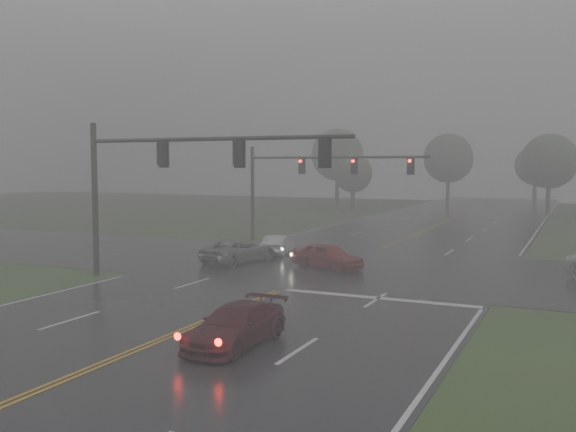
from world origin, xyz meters
The scene contains 15 objects.
ground centered at (0.00, 0.00, 0.00)m, with size 180.00×180.00×0.00m, color #29421C.
main_road centered at (0.00, 20.00, 0.00)m, with size 18.00×160.00×0.02m, color black.
cross_street centered at (0.00, 22.00, 0.00)m, with size 120.00×14.00×0.02m, color black.
stop_bar centered at (4.50, 14.40, 0.00)m, with size 8.50×0.50×0.01m, color silver.
sedan_maroon centered at (2.53, 5.69, 0.00)m, with size 1.78×4.38×1.27m, color #3C0A12.
sedan_red centered at (-0.18, 20.52, 0.00)m, with size 1.67×4.15×1.41m, color maroon.
sedan_silver centered at (-5.04, 24.49, 0.00)m, with size 1.31×3.76×1.24m, color silver.
car_grey centered at (-5.69, 20.63, 0.00)m, with size 2.24×4.87×1.35m, color #5A5D62.
signal_gantry_near centered at (-5.92, 13.87, 5.42)m, with size 13.92×0.34×7.72m.
signal_gantry_far centered at (-6.03, 30.83, 4.92)m, with size 13.32×0.35×6.96m.
tree_nw_a centered at (-13.34, 62.71, 4.54)m, with size 4.71×4.71×6.91m.
tree_ne_a centered at (8.58, 66.70, 6.00)m, with size 6.20×6.20×9.11m.
tree_n_mid centered at (-4.58, 76.84, 6.46)m, with size 6.68×6.68×9.82m.
tree_nw_b centered at (-18.80, 72.02, 6.95)m, with size 7.19×7.19×10.56m.
tree_n_far centered at (5.86, 86.50, 5.52)m, with size 5.72×5.72×8.40m.
Camera 1 is at (12.19, -11.37, 5.65)m, focal length 40.00 mm.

